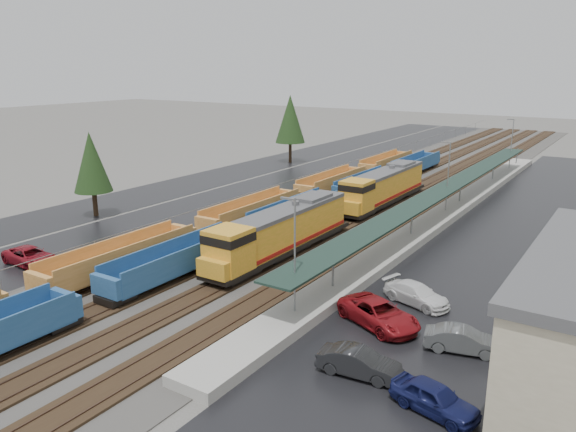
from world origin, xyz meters
name	(u,v)px	position (x,y,z in m)	size (l,w,h in m)	color
ballast_strip	(397,189)	(0.00, 60.00, 0.04)	(20.00, 160.00, 0.08)	#302D2B
trackbed	(397,188)	(0.00, 60.00, 0.16)	(14.60, 160.00, 0.22)	black
west_parking_lot	(299,177)	(-15.00, 60.00, 0.01)	(10.00, 160.00, 0.02)	black
west_road	(244,170)	(-25.00, 60.00, 0.01)	(9.00, 160.00, 0.02)	black
east_commuter_lot	(541,231)	(19.00, 50.00, 0.01)	(16.00, 100.00, 0.02)	black
station_platform	(446,210)	(9.50, 50.01, 0.73)	(3.00, 80.00, 8.00)	#9E9B93
chainlink_fence	(328,172)	(-9.50, 58.44, 1.61)	(0.08, 160.04, 2.02)	gray
tree_west_near	(91,162)	(-22.00, 30.00, 5.82)	(3.96, 3.96, 9.00)	#332316
tree_west_far	(290,119)	(-23.00, 70.00, 7.12)	(4.84, 4.84, 11.00)	#332316
locomotive_lead	(279,232)	(2.00, 29.44, 2.28)	(2.84, 18.75, 4.24)	black
locomotive_trail	(382,187)	(2.00, 50.44, 2.28)	(2.84, 18.75, 4.24)	black
well_string_yellow	(196,233)	(-6.00, 28.06, 1.18)	(2.66, 99.08, 2.36)	#B67632
well_string_blue	(246,235)	(-2.00, 30.10, 1.16)	(2.61, 97.97, 2.32)	navy
parked_car_west_c	(30,257)	(-13.82, 17.07, 0.73)	(5.23, 2.41, 1.45)	maroon
parked_car_east_a	(359,363)	(15.73, 16.42, 0.72)	(4.39, 1.53, 1.45)	black
parked_car_east_b	(379,314)	(14.20, 22.31, 0.79)	(5.72, 2.64, 1.59)	maroon
parked_car_east_c	(417,294)	(14.99, 26.71, 0.70)	(4.80, 1.95, 1.39)	white
parked_car_east_d	(435,399)	(20.09, 15.40, 0.73)	(4.28, 1.72, 1.46)	#14194B
parked_car_east_e	(463,340)	(19.54, 21.87, 0.71)	(4.28, 1.49, 1.41)	#505354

